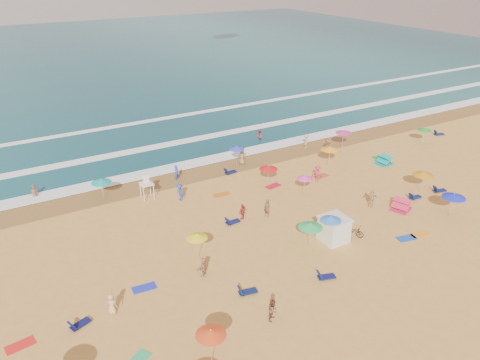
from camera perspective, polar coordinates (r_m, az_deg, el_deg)
ground at (r=42.10m, az=3.86°, el=-4.97°), size 220.00×220.00×0.00m
ocean at (r=117.67m, az=-20.09°, el=13.67°), size 220.00×140.00×0.18m
wet_sand at (r=51.72m, az=-3.82°, el=1.15°), size 220.00×220.00×0.00m
surf_foam at (r=59.13m, az=-7.66°, el=4.29°), size 200.00×18.70×0.05m
cabana at (r=39.54m, az=11.38°, el=-5.98°), size 2.00×2.00×2.00m
cabana_roof at (r=39.00m, az=11.51°, el=-4.65°), size 2.20×2.20×0.12m
bicycle at (r=40.76m, az=13.63°, el=-6.02°), size 1.43×1.96×0.98m
lifeguard_stand at (r=46.21m, az=-11.28°, el=-1.01°), size 1.20×1.20×2.10m
beach_umbrellas at (r=41.30m, az=5.08°, el=-2.27°), size 62.31×28.78×0.75m
loungers at (r=43.61m, az=9.69°, el=-3.89°), size 50.77×20.44×0.34m
towels at (r=41.21m, az=5.29°, el=-5.73°), size 42.36×17.50×0.03m
popup_tents at (r=50.79m, az=18.05°, el=0.13°), size 8.79×10.47×1.20m
beachgoers at (r=45.96m, az=1.85°, el=-0.98°), size 40.82×29.19×2.10m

